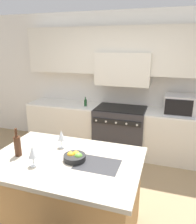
# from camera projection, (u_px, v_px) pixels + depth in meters

# --- Properties ---
(ground_plane) EXTENTS (10.00, 10.00, 0.00)m
(ground_plane) POSITION_uv_depth(u_px,v_px,m) (86.00, 219.00, 2.73)
(ground_plane) COLOR #997F5B
(back_cabinetry) EXTENTS (10.00, 0.46, 2.70)m
(back_cabinetry) POSITION_uv_depth(u_px,v_px,m) (125.00, 70.00, 4.20)
(back_cabinetry) COLOR silver
(back_cabinetry) RESTS_ON ground_plane
(back_counter) EXTENTS (3.86, 0.62, 0.91)m
(back_counter) POSITION_uv_depth(u_px,v_px,m) (120.00, 130.00, 4.32)
(back_counter) COLOR silver
(back_counter) RESTS_ON ground_plane
(range_stove) EXTENTS (0.96, 0.70, 0.93)m
(range_stove) POSITION_uv_depth(u_px,v_px,m) (120.00, 130.00, 4.30)
(range_stove) COLOR #2D2D33
(range_stove) RESTS_ON ground_plane
(microwave) EXTENTS (0.57, 0.45, 0.33)m
(microwave) POSITION_uv_depth(u_px,v_px,m) (181.00, 105.00, 3.82)
(microwave) COLOR #B7B7BC
(microwave) RESTS_ON back_counter
(kitchen_island) EXTENTS (1.58, 1.06, 0.94)m
(kitchen_island) POSITION_uv_depth(u_px,v_px,m) (67.00, 196.00, 2.42)
(kitchen_island) COLOR #B7844C
(kitchen_island) RESTS_ON ground_plane
(wine_bottle) EXTENTS (0.07, 0.07, 0.31)m
(wine_bottle) POSITION_uv_depth(u_px,v_px,m) (18.00, 145.00, 2.32)
(wine_bottle) COLOR #422314
(wine_bottle) RESTS_ON kitchen_island
(wine_glass_near) EXTENTS (0.08, 0.08, 0.21)m
(wine_glass_near) POSITION_uv_depth(u_px,v_px,m) (33.00, 152.00, 2.11)
(wine_glass_near) COLOR white
(wine_glass_near) RESTS_ON kitchen_island
(wine_glass_far) EXTENTS (0.08, 0.08, 0.21)m
(wine_glass_far) POSITION_uv_depth(u_px,v_px,m) (61.00, 136.00, 2.49)
(wine_glass_far) COLOR white
(wine_glass_far) RESTS_ON kitchen_island
(fruit_bowl) EXTENTS (0.23, 0.23, 0.09)m
(fruit_bowl) POSITION_uv_depth(u_px,v_px,m) (75.00, 157.00, 2.25)
(fruit_bowl) COLOR black
(fruit_bowl) RESTS_ON kitchen_island
(oil_bottle_on_counter) EXTENTS (0.06, 0.06, 0.18)m
(oil_bottle_on_counter) POSITION_uv_depth(u_px,v_px,m) (85.00, 103.00, 4.33)
(oil_bottle_on_counter) COLOR #194723
(oil_bottle_on_counter) RESTS_ON back_counter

